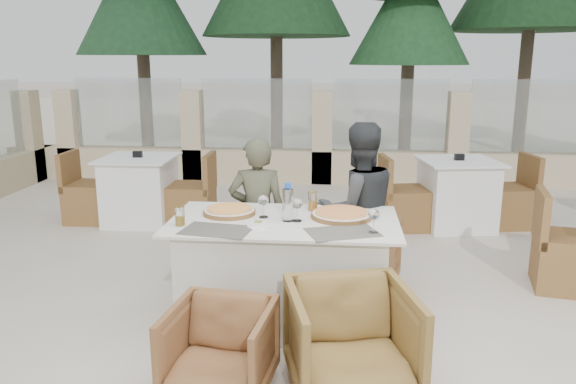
# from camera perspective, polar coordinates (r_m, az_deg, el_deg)

# --- Properties ---
(ground) EXTENTS (80.00, 80.00, 0.00)m
(ground) POSITION_cam_1_polar(r_m,az_deg,el_deg) (4.13, 1.02, -13.53)
(ground) COLOR beige
(ground) RESTS_ON ground
(sand_patch) EXTENTS (30.00, 16.00, 0.01)m
(sand_patch) POSITION_cam_1_polar(r_m,az_deg,el_deg) (17.77, 4.49, 7.41)
(sand_patch) COLOR beige
(sand_patch) RESTS_ON ground
(perimeter_wall_far) EXTENTS (10.00, 0.34, 1.60)m
(perimeter_wall_far) POSITION_cam_1_polar(r_m,az_deg,el_deg) (8.54, 3.51, 6.23)
(perimeter_wall_far) COLOR beige
(perimeter_wall_far) RESTS_ON ground
(pine_far_left) EXTENTS (2.42, 2.42, 5.50)m
(pine_far_left) POSITION_cam_1_polar(r_m,az_deg,el_deg) (11.35, -14.76, 17.48)
(pine_far_left) COLOR #1C4223
(pine_far_left) RESTS_ON ground
(pine_centre) EXTENTS (2.20, 2.20, 5.00)m
(pine_centre) POSITION_cam_1_polar(r_m,az_deg,el_deg) (10.96, 12.29, 16.46)
(pine_centre) COLOR #214D27
(pine_centre) RESTS_ON ground
(dining_table) EXTENTS (1.60, 0.90, 0.77)m
(dining_table) POSITION_cam_1_polar(r_m,az_deg,el_deg) (4.06, -0.40, -8.08)
(dining_table) COLOR silver
(dining_table) RESTS_ON ground
(placemat_near_left) EXTENTS (0.49, 0.37, 0.00)m
(placemat_near_left) POSITION_cam_1_polar(r_m,az_deg,el_deg) (3.73, -7.26, -3.86)
(placemat_near_left) COLOR #59544C
(placemat_near_left) RESTS_ON dining_table
(placemat_near_right) EXTENTS (0.53, 0.44, 0.00)m
(placemat_near_right) POSITION_cam_1_polar(r_m,az_deg,el_deg) (3.67, 5.56, -4.09)
(placemat_near_right) COLOR #625E54
(placemat_near_right) RESTS_ON dining_table
(pizza_left) EXTENTS (0.46, 0.46, 0.05)m
(pizza_left) POSITION_cam_1_polar(r_m,az_deg,el_deg) (4.10, -5.97, -1.90)
(pizza_left) COLOR orange
(pizza_left) RESTS_ON dining_table
(pizza_right) EXTENTS (0.46, 0.46, 0.06)m
(pizza_right) POSITION_cam_1_polar(r_m,az_deg,el_deg) (4.00, 5.46, -2.21)
(pizza_right) COLOR #D94D1D
(pizza_right) RESTS_ON dining_table
(water_bottle) EXTENTS (0.09, 0.09, 0.27)m
(water_bottle) POSITION_cam_1_polar(r_m,az_deg,el_deg) (3.88, -0.01, -1.03)
(water_bottle) COLOR #BBD9F6
(water_bottle) RESTS_ON dining_table
(wine_glass_centre) EXTENTS (0.09, 0.09, 0.18)m
(wine_glass_centre) POSITION_cam_1_polar(r_m,az_deg,el_deg) (3.98, -2.51, -1.32)
(wine_glass_centre) COLOR silver
(wine_glass_centre) RESTS_ON dining_table
(wine_glass_near) EXTENTS (0.09, 0.09, 0.18)m
(wine_glass_near) POSITION_cam_1_polar(r_m,az_deg,el_deg) (3.88, 0.95, -1.68)
(wine_glass_near) COLOR white
(wine_glass_near) RESTS_ON dining_table
(wine_glass_corner) EXTENTS (0.10, 0.10, 0.18)m
(wine_glass_corner) POSITION_cam_1_polar(r_m,az_deg,el_deg) (3.66, 8.71, -2.78)
(wine_glass_corner) COLOR white
(wine_glass_corner) RESTS_ON dining_table
(beer_glass_left) EXTENTS (0.07, 0.07, 0.13)m
(beer_glass_left) POSITION_cam_1_polar(r_m,az_deg,el_deg) (3.86, -10.92, -2.43)
(beer_glass_left) COLOR gold
(beer_glass_left) RESTS_ON dining_table
(beer_glass_right) EXTENTS (0.09, 0.09, 0.14)m
(beer_glass_right) POSITION_cam_1_polar(r_m,az_deg,el_deg) (4.16, 2.54, -0.94)
(beer_glass_right) COLOR orange
(beer_glass_right) RESTS_ON dining_table
(olive_dish) EXTENTS (0.13, 0.13, 0.04)m
(olive_dish) POSITION_cam_1_polar(r_m,az_deg,el_deg) (3.77, -3.03, -3.24)
(olive_dish) COLOR white
(olive_dish) RESTS_ON dining_table
(armchair_far_left) EXTENTS (0.69, 0.71, 0.60)m
(armchair_far_left) POSITION_cam_1_polar(r_m,az_deg,el_deg) (4.88, -3.47, -5.39)
(armchair_far_left) COLOR brown
(armchair_far_left) RESTS_ON ground
(armchair_far_right) EXTENTS (0.78, 0.80, 0.61)m
(armchair_far_right) POSITION_cam_1_polar(r_m,az_deg,el_deg) (4.67, 7.05, -6.25)
(armchair_far_right) COLOR brown
(armchair_far_right) RESTS_ON ground
(armchair_near_left) EXTENTS (0.63, 0.65, 0.53)m
(armchair_near_left) POSITION_cam_1_polar(r_m,az_deg,el_deg) (3.32, -6.95, -15.70)
(armchair_near_left) COLOR brown
(armchair_near_left) RESTS_ON ground
(armchair_near_right) EXTENTS (0.83, 0.84, 0.64)m
(armchair_near_right) POSITION_cam_1_polar(r_m,az_deg,el_deg) (3.29, 6.44, -14.87)
(armchair_near_right) COLOR olive
(armchair_near_right) RESTS_ON ground
(diner_left) EXTENTS (0.49, 0.34, 1.28)m
(diner_left) POSITION_cam_1_polar(r_m,az_deg,el_deg) (4.52, -3.11, -2.42)
(diner_left) COLOR #4B4C37
(diner_left) RESTS_ON ground
(diner_right) EXTENTS (0.82, 0.73, 1.40)m
(diner_right) POSITION_cam_1_polar(r_m,az_deg,el_deg) (4.47, 7.11, -1.88)
(diner_right) COLOR #323537
(diner_right) RESTS_ON ground
(bg_table_a) EXTENTS (1.65, 0.84, 0.77)m
(bg_table_a) POSITION_cam_1_polar(r_m,az_deg,el_deg) (6.72, -14.82, 0.20)
(bg_table_a) COLOR white
(bg_table_a) RESTS_ON ground
(bg_table_b) EXTENTS (1.75, 1.08, 0.77)m
(bg_table_b) POSITION_cam_1_polar(r_m,az_deg,el_deg) (6.59, 16.77, -0.18)
(bg_table_b) COLOR white
(bg_table_b) RESTS_ON ground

